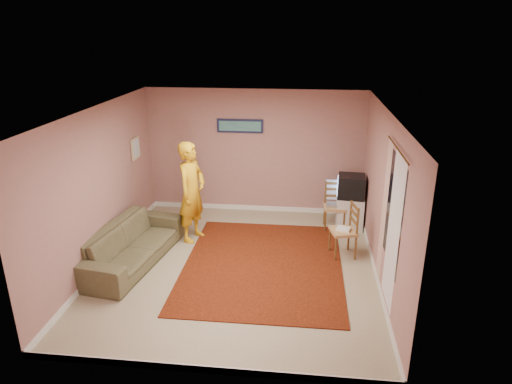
# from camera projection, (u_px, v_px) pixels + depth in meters

# --- Properties ---
(ground) EXTENTS (5.00, 5.00, 0.00)m
(ground) POSITION_uv_depth(u_px,v_px,m) (238.00, 266.00, 7.60)
(ground) COLOR tan
(ground) RESTS_ON ground
(wall_back) EXTENTS (4.50, 0.02, 2.60)m
(wall_back) POSITION_uv_depth(u_px,v_px,m) (255.00, 152.00, 9.49)
(wall_back) COLOR #A8736E
(wall_back) RESTS_ON ground
(wall_front) EXTENTS (4.50, 0.02, 2.60)m
(wall_front) POSITION_uv_depth(u_px,v_px,m) (201.00, 275.00, 4.82)
(wall_front) COLOR #A8736E
(wall_front) RESTS_ON ground
(wall_left) EXTENTS (0.02, 5.00, 2.60)m
(wall_left) POSITION_uv_depth(u_px,v_px,m) (100.00, 188.00, 7.39)
(wall_left) COLOR #A8736E
(wall_left) RESTS_ON ground
(wall_right) EXTENTS (0.02, 5.00, 2.60)m
(wall_right) POSITION_uv_depth(u_px,v_px,m) (383.00, 199.00, 6.92)
(wall_right) COLOR #A8736E
(wall_right) RESTS_ON ground
(ceiling) EXTENTS (4.50, 5.00, 0.02)m
(ceiling) POSITION_uv_depth(u_px,v_px,m) (235.00, 111.00, 6.70)
(ceiling) COLOR white
(ceiling) RESTS_ON wall_back
(baseboard_back) EXTENTS (4.50, 0.02, 0.10)m
(baseboard_back) POSITION_uv_depth(u_px,v_px,m) (255.00, 208.00, 9.91)
(baseboard_back) COLOR white
(baseboard_back) RESTS_ON ground
(baseboard_front) EXTENTS (4.50, 0.02, 0.10)m
(baseboard_front) POSITION_uv_depth(u_px,v_px,m) (206.00, 369.00, 5.26)
(baseboard_front) COLOR white
(baseboard_front) RESTS_ON ground
(baseboard_left) EXTENTS (0.02, 5.00, 0.10)m
(baseboard_left) POSITION_uv_depth(u_px,v_px,m) (109.00, 257.00, 7.82)
(baseboard_left) COLOR white
(baseboard_left) RESTS_ON ground
(baseboard_right) EXTENTS (0.02, 5.00, 0.10)m
(baseboard_right) POSITION_uv_depth(u_px,v_px,m) (375.00, 271.00, 7.35)
(baseboard_right) COLOR white
(baseboard_right) RESTS_ON ground
(window) EXTENTS (0.01, 1.10, 1.50)m
(window) POSITION_uv_depth(u_px,v_px,m) (394.00, 213.00, 6.03)
(window) COLOR black
(window) RESTS_ON wall_right
(curtain_sheer) EXTENTS (0.01, 0.75, 2.10)m
(curtain_sheer) POSITION_uv_depth(u_px,v_px,m) (393.00, 231.00, 5.96)
(curtain_sheer) COLOR white
(curtain_sheer) RESTS_ON wall_right
(curtain_floral) EXTENTS (0.01, 0.35, 2.10)m
(curtain_floral) POSITION_uv_depth(u_px,v_px,m) (384.00, 211.00, 6.61)
(curtain_floral) COLOR beige
(curtain_floral) RESTS_ON wall_right
(curtain_rod) EXTENTS (0.02, 1.40, 0.02)m
(curtain_rod) POSITION_uv_depth(u_px,v_px,m) (398.00, 149.00, 5.73)
(curtain_rod) COLOR brown
(curtain_rod) RESTS_ON wall_right
(picture_back) EXTENTS (0.95, 0.04, 0.28)m
(picture_back) POSITION_uv_depth(u_px,v_px,m) (240.00, 126.00, 9.30)
(picture_back) COLOR #16193C
(picture_back) RESTS_ON wall_back
(picture_left) EXTENTS (0.04, 0.38, 0.42)m
(picture_left) POSITION_uv_depth(u_px,v_px,m) (136.00, 148.00, 8.79)
(picture_left) COLOR #C6B388
(picture_left) RESTS_ON wall_left
(area_rug) EXTENTS (2.62, 3.27, 0.02)m
(area_rug) POSITION_uv_depth(u_px,v_px,m) (263.00, 264.00, 7.65)
(area_rug) COLOR #331005
(area_rug) RESTS_ON ground
(tv_cabinet) EXTENTS (0.51, 0.46, 0.65)m
(tv_cabinet) POSITION_uv_depth(u_px,v_px,m) (349.00, 212.00, 8.95)
(tv_cabinet) COLOR silver
(tv_cabinet) RESTS_ON ground
(crt_tv) EXTENTS (0.55, 0.50, 0.44)m
(crt_tv) POSITION_uv_depth(u_px,v_px,m) (351.00, 186.00, 8.76)
(crt_tv) COLOR black
(crt_tv) RESTS_ON tv_cabinet
(chair_a) EXTENTS (0.43, 0.41, 0.50)m
(chair_a) POSITION_uv_depth(u_px,v_px,m) (335.00, 202.00, 8.84)
(chair_a) COLOR tan
(chair_a) RESTS_ON ground
(dvd_player) EXTENTS (0.32, 0.23, 0.05)m
(dvd_player) POSITION_uv_depth(u_px,v_px,m) (335.00, 205.00, 8.86)
(dvd_player) COLOR #AEAEB3
(dvd_player) RESTS_ON chair_a
(blue_throw) EXTENTS (0.38, 0.05, 0.40)m
(blue_throw) POSITION_uv_depth(u_px,v_px,m) (335.00, 190.00, 8.96)
(blue_throw) COLOR #94BDF2
(blue_throw) RESTS_ON chair_a
(chair_b) EXTENTS (0.50, 0.51, 0.52)m
(chair_b) POSITION_uv_depth(u_px,v_px,m) (344.00, 225.00, 7.77)
(chair_b) COLOR tan
(chair_b) RESTS_ON ground
(game_console) EXTENTS (0.26, 0.22, 0.05)m
(game_console) POSITION_uv_depth(u_px,v_px,m) (343.00, 229.00, 7.80)
(game_console) COLOR white
(game_console) RESTS_ON chair_b
(sofa) EXTENTS (1.24, 2.40, 0.67)m
(sofa) POSITION_uv_depth(u_px,v_px,m) (131.00, 244.00, 7.64)
(sofa) COLOR brown
(sofa) RESTS_ON ground
(person) EXTENTS (0.63, 0.78, 1.87)m
(person) POSITION_uv_depth(u_px,v_px,m) (192.00, 192.00, 8.28)
(person) COLOR gold
(person) RESTS_ON ground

